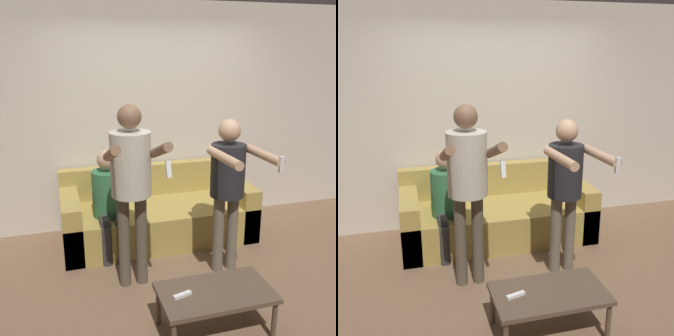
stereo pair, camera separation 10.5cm
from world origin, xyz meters
The scene contains 8 objects.
ground_plane centered at (0.00, 0.00, 0.00)m, with size 14.00×14.00×0.00m, color brown.
wall_back centered at (0.00, 1.54, 1.35)m, with size 6.40×0.06×2.70m.
couch centered at (-0.11, 1.04, 0.27)m, with size 2.18×0.95×0.80m.
person_standing_left centered at (-0.57, 0.12, 1.08)m, with size 0.48×0.71×1.70m.
person_standing_right centered at (0.36, 0.11, 0.97)m, with size 0.45×0.78×1.53m.
person_seated centered at (-0.69, 0.81, 0.63)m, with size 0.34×0.55×1.15m.
coffee_table centered at (-0.10, -0.70, 0.32)m, with size 0.88×0.50×0.36m.
remote_on_table centered at (-0.36, -0.70, 0.37)m, with size 0.15×0.07×0.02m.
Camera 1 is at (-1.18, -3.12, 2.13)m, focal length 42.00 mm.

